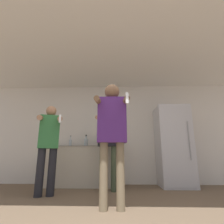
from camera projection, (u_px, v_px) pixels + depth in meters
wall_back at (113, 132)px, 4.59m from camera, size 7.00×0.06×2.55m
ceiling_slab at (111, 60)px, 3.55m from camera, size 7.00×3.27×0.05m
refrigerator at (173, 145)px, 4.08m from camera, size 0.72×0.74×1.82m
counter at (82, 166)px, 4.10m from camera, size 1.71×0.62×0.90m
bottle_short_whiskey at (86, 142)px, 4.19m from camera, size 0.10×0.10×0.27m
bottle_clear_vodka at (70, 142)px, 4.20m from camera, size 0.07×0.07×0.26m
bottle_dark_rum at (110, 142)px, 4.16m from camera, size 0.09×0.09×0.25m
person_woman_foreground at (112, 128)px, 2.44m from camera, size 0.47×0.49×1.70m
person_man_side at (48, 143)px, 3.17m from camera, size 0.51×0.54×1.60m
person_spectator_back at (108, 138)px, 3.61m from camera, size 0.47×0.49×1.73m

